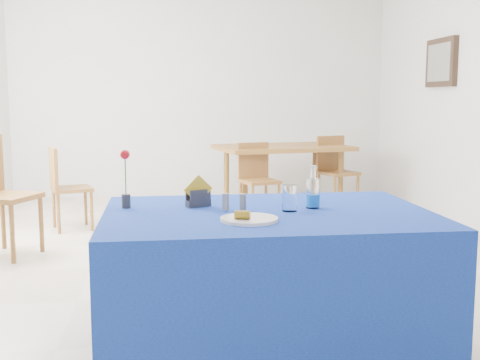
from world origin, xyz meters
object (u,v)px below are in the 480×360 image
plate (249,219)px  chair_bg_right (335,166)px  oak_table (283,152)px  chair_bg_left (257,174)px  water_bottle (313,194)px  chair_win_b (64,183)px  blue_table (267,286)px

plate → chair_bg_right: bearing=68.9°
oak_table → chair_bg_left: bearing=-126.6°
plate → water_bottle: size_ratio=1.23×
plate → chair_win_b: chair_win_b is taller
water_bottle → chair_win_b: bearing=118.5°
chair_bg_left → chair_win_b: chair_win_b is taller
blue_table → chair_bg_right: (1.56, 4.15, 0.12)m
water_bottle → chair_bg_right: bearing=72.1°
plate → water_bottle: water_bottle is taller
water_bottle → chair_bg_left: 3.63m
chair_bg_left → chair_win_b: 2.06m
blue_table → chair_bg_left: size_ratio=1.93×
water_bottle → chair_bg_right: size_ratio=0.25×
chair_bg_right → chair_win_b: chair_bg_right is taller
chair_win_b → water_bottle: bearing=-168.9°
plate → oak_table: (1.05, 4.43, -0.09)m
oak_table → chair_bg_right: size_ratio=1.95×
water_bottle → oak_table: size_ratio=0.13×
blue_table → water_bottle: bearing=14.7°
chair_bg_left → chair_win_b: bearing=174.6°
chair_bg_right → plate: bearing=-130.3°
plate → water_bottle: 0.47m
plate → chair_win_b: bearing=111.5°
plate → chair_bg_left: size_ratio=0.32×
oak_table → chair_win_b: chair_win_b is taller
plate → chair_bg_left: 3.95m
chair_bg_left → chair_bg_right: chair_bg_right is taller
blue_table → chair_bg_left: 3.70m
plate → oak_table: size_ratio=0.16×
water_bottle → chair_bg_right: (1.32, 4.08, -0.33)m
blue_table → oak_table: size_ratio=0.95×
chair_bg_right → blue_table: bearing=-129.8°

